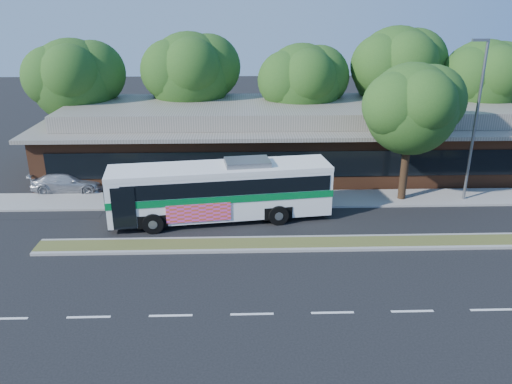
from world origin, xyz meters
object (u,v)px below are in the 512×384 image
transit_bus (221,187)px  sidewalk_tree (417,107)px  sedan (68,181)px  lamp_post (475,118)px

transit_bus → sidewalk_tree: 11.63m
sedan → sidewalk_tree: bearing=-95.8°
sedan → lamp_post: bearing=-95.8°
lamp_post → transit_bus: size_ratio=0.77×
lamp_post → sidewalk_tree: 3.27m
sidewalk_tree → sedan: bearing=174.4°
sedan → sidewalk_tree: size_ratio=0.55×
lamp_post → sidewalk_tree: size_ratio=1.15×
lamp_post → transit_bus: lamp_post is taller
sedan → sidewalk_tree: (20.25, -2.00, 4.84)m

